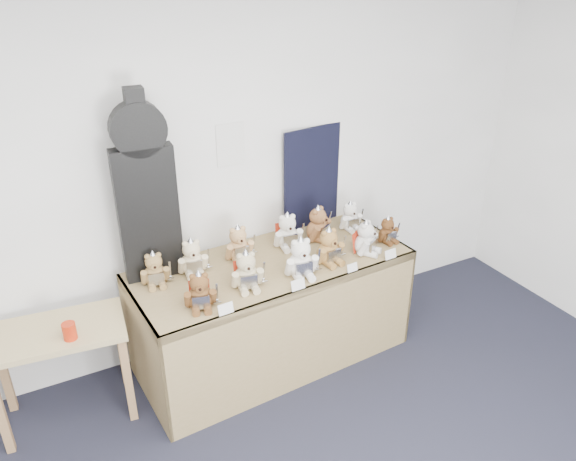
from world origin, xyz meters
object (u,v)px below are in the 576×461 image
guitar_case (146,190)px  teddy_back_end (350,217)px  teddy_front_far_right (366,239)px  display_table (278,289)px  teddy_back_centre_right (288,232)px  teddy_back_far_left (155,270)px  teddy_front_far_left (200,292)px  teddy_back_left (192,258)px  teddy_front_centre (301,259)px  teddy_front_left (247,272)px  teddy_back_centre_left (239,245)px  teddy_front_end (388,231)px  side_table (58,346)px  red_cup (69,331)px  teddy_front_right (329,248)px  teddy_back_right (319,225)px

guitar_case → teddy_back_end: (1.53, -0.03, -0.51)m
teddy_front_far_right → display_table: bearing=137.4°
teddy_back_centre_right → teddy_back_far_left: bearing=-168.3°
guitar_case → teddy_front_far_left: (0.14, -0.50, -0.50)m
guitar_case → teddy_back_left: bearing=-19.5°
display_table → teddy_back_centre_right: size_ratio=6.83×
teddy_front_centre → teddy_back_centre_right: bearing=83.9°
guitar_case → teddy_front_left: size_ratio=4.29×
guitar_case → teddy_front_far_left: guitar_case is taller
display_table → teddy_front_left: size_ratio=6.87×
guitar_case → teddy_front_centre: size_ratio=4.03×
teddy_front_far_left → teddy_back_centre_right: (0.83, 0.44, 0.01)m
teddy_back_centre_left → teddy_front_end: bearing=-13.5°
teddy_front_left → teddy_back_centre_right: (0.49, 0.37, 0.00)m
side_table → teddy_front_end: (2.34, -0.20, 0.34)m
side_table → teddy_front_end: 2.38m
teddy_front_left → red_cup: bearing=-178.5°
guitar_case → teddy_front_end: guitar_case is taller
teddy_front_left → teddy_back_far_left: 0.60m
teddy_front_far_right → teddy_back_end: teddy_front_far_right is taller
guitar_case → teddy_front_end: size_ratio=5.61×
side_table → teddy_front_far_right: teddy_front_far_right is taller
teddy_front_right → teddy_front_far_right: 0.30m
guitar_case → teddy_back_far_left: 0.52m
teddy_front_far_left → teddy_back_far_left: teddy_front_far_left is taller
display_table → teddy_back_far_left: teddy_back_far_left is taller
teddy_back_centre_right → teddy_front_right: bearing=-58.0°
teddy_back_far_left → teddy_back_right: bearing=10.1°
teddy_front_left → teddy_front_right: (0.64, 0.03, 0.00)m
side_table → teddy_back_left: teddy_back_left is taller
display_table → red_cup: 1.38m
side_table → teddy_back_centre_left: teddy_back_centre_left is taller
red_cup → teddy_front_centre: teddy_front_centre is taller
teddy_front_far_right → teddy_back_right: teddy_back_right is taller
display_table → red_cup: bearing=175.2°
side_table → teddy_back_end: bearing=9.1°
teddy_back_right → red_cup: bearing=156.7°
side_table → teddy_back_centre_left: (1.27, 0.07, 0.36)m
guitar_case → teddy_front_end: (1.66, -0.33, -0.52)m
teddy_back_centre_left → teddy_back_right: bearing=0.3°
teddy_front_left → teddy_back_centre_right: 0.61m
teddy_front_end → guitar_case: bearing=164.2°
guitar_case → teddy_back_right: 1.32m
teddy_back_centre_left → teddy_back_left: bearing=-173.6°
side_table → red_cup: 0.24m
teddy_front_left → teddy_back_right: 0.83m
teddy_front_left → display_table: bearing=34.1°
teddy_back_centre_right → teddy_front_far_right: bearing=-28.9°
teddy_front_far_right → teddy_front_left: bearing=148.2°
guitar_case → teddy_back_end: 1.62m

